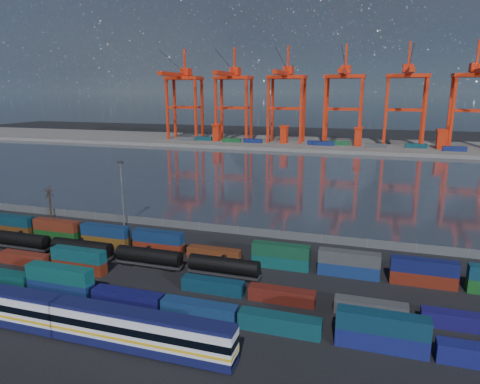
% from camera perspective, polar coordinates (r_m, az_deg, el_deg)
% --- Properties ---
extents(ground, '(700.00, 700.00, 0.00)m').
position_cam_1_polar(ground, '(78.99, -6.76, -11.87)').
color(ground, black).
rests_on(ground, ground).
extents(harbor_water, '(700.00, 700.00, 0.00)m').
position_cam_1_polar(harbor_water, '(175.78, 7.44, 2.14)').
color(harbor_water, '#272D38').
rests_on(harbor_water, ground).
extents(far_quay, '(700.00, 70.00, 2.00)m').
position_cam_1_polar(far_quay, '(278.47, 11.37, 6.25)').
color(far_quay, '#514F4C').
rests_on(far_quay, ground).
extents(distant_mountains, '(2470.00, 1100.00, 520.00)m').
position_cam_1_polar(distant_mountains, '(1675.72, 19.76, 18.85)').
color(distant_mountains, '#1E2630').
rests_on(distant_mountains, ground).
extents(container_row_south, '(139.73, 2.41, 5.14)m').
position_cam_1_polar(container_row_south, '(69.63, -11.15, -13.85)').
color(container_row_south, '#434649').
rests_on(container_row_south, ground).
extents(container_row_mid, '(140.23, 2.21, 4.71)m').
position_cam_1_polar(container_row_mid, '(77.38, -8.83, -11.35)').
color(container_row_mid, '#474B4D').
rests_on(container_row_mid, ground).
extents(container_row_north, '(141.17, 2.27, 4.83)m').
position_cam_1_polar(container_row_north, '(90.38, -7.74, -7.07)').
color(container_row_north, navy).
rests_on(container_row_north, ground).
extents(tanker_string, '(91.25, 2.95, 4.23)m').
position_cam_1_polar(tanker_string, '(99.01, -23.90, -6.37)').
color(tanker_string, black).
rests_on(tanker_string, ground).
extents(waterfront_fence, '(160.12, 0.12, 2.20)m').
position_cam_1_polar(waterfront_fence, '(102.92, -0.34, -5.13)').
color(waterfront_fence, '#595B5E').
rests_on(waterfront_fence, ground).
extents(bare_tree, '(2.38, 2.30, 8.96)m').
position_cam_1_polar(bare_tree, '(126.93, -24.03, -1.11)').
color(bare_tree, black).
rests_on(bare_tree, ground).
extents(yard_light_mast, '(1.60, 0.40, 16.60)m').
position_cam_1_polar(yard_light_mast, '(111.67, -15.48, 0.27)').
color(yard_light_mast, slate).
rests_on(yard_light_mast, ground).
extents(gantry_cranes, '(198.54, 45.21, 61.22)m').
position_cam_1_polar(gantry_cranes, '(270.98, 9.94, 13.87)').
color(gantry_cranes, red).
rests_on(gantry_cranes, ground).
extents(quay_containers, '(172.58, 10.99, 2.60)m').
position_cam_1_polar(quay_containers, '(265.34, 8.66, 6.53)').
color(quay_containers, navy).
rests_on(quay_containers, far_quay).
extents(straddle_carriers, '(140.00, 7.00, 11.10)m').
position_cam_1_polar(straddle_carriers, '(268.16, 10.66, 7.49)').
color(straddle_carriers, red).
rests_on(straddle_carriers, far_quay).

